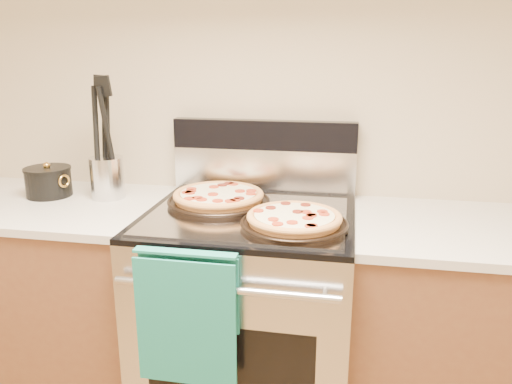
% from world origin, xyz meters
% --- Properties ---
extents(wall_back, '(4.00, 0.00, 4.00)m').
position_xyz_m(wall_back, '(0.00, 2.00, 1.35)').
color(wall_back, '#C7B390').
rests_on(wall_back, ground).
extents(range_body, '(0.76, 0.68, 0.90)m').
position_xyz_m(range_body, '(0.00, 1.65, 0.45)').
color(range_body, '#B7B7BC').
rests_on(range_body, ground).
extents(oven_window, '(0.56, 0.01, 0.40)m').
position_xyz_m(oven_window, '(0.00, 1.31, 0.45)').
color(oven_window, black).
rests_on(oven_window, range_body).
extents(cooktop, '(0.76, 0.68, 0.02)m').
position_xyz_m(cooktop, '(0.00, 1.65, 0.91)').
color(cooktop, black).
rests_on(cooktop, range_body).
extents(backsplash_lower, '(0.76, 0.06, 0.18)m').
position_xyz_m(backsplash_lower, '(0.00, 1.96, 1.01)').
color(backsplash_lower, silver).
rests_on(backsplash_lower, cooktop).
extents(backsplash_upper, '(0.76, 0.06, 0.12)m').
position_xyz_m(backsplash_upper, '(0.00, 1.96, 1.16)').
color(backsplash_upper, black).
rests_on(backsplash_upper, backsplash_lower).
extents(oven_handle, '(0.70, 0.03, 0.03)m').
position_xyz_m(oven_handle, '(0.00, 1.27, 0.80)').
color(oven_handle, silver).
rests_on(oven_handle, range_body).
extents(dish_towel, '(0.32, 0.05, 0.42)m').
position_xyz_m(dish_towel, '(-0.12, 1.27, 0.70)').
color(dish_towel, '#177469').
rests_on(dish_towel, oven_handle).
extents(foil_sheet, '(0.70, 0.55, 0.01)m').
position_xyz_m(foil_sheet, '(0.00, 1.62, 0.92)').
color(foil_sheet, gray).
rests_on(foil_sheet, cooktop).
extents(cabinet_left, '(1.00, 0.62, 0.88)m').
position_xyz_m(cabinet_left, '(-0.88, 1.68, 0.44)').
color(cabinet_left, brown).
rests_on(cabinet_left, ground).
extents(countertop_left, '(1.02, 0.64, 0.03)m').
position_xyz_m(countertop_left, '(-0.88, 1.68, 0.90)').
color(countertop_left, beige).
rests_on(countertop_left, cabinet_left).
extents(cabinet_right, '(1.00, 0.62, 0.88)m').
position_xyz_m(cabinet_right, '(0.88, 1.68, 0.44)').
color(cabinet_right, brown).
rests_on(cabinet_right, ground).
extents(countertop_right, '(1.02, 0.64, 0.03)m').
position_xyz_m(countertop_right, '(0.88, 1.68, 0.90)').
color(countertop_right, beige).
rests_on(countertop_right, cabinet_right).
extents(pepperoni_pizza_back, '(0.51, 0.51, 0.05)m').
position_xyz_m(pepperoni_pizza_back, '(-0.13, 1.72, 0.95)').
color(pepperoni_pizza_back, '#C4793B').
rests_on(pepperoni_pizza_back, foil_sheet).
extents(pepperoni_pizza_front, '(0.46, 0.46, 0.05)m').
position_xyz_m(pepperoni_pizza_front, '(0.18, 1.52, 0.95)').
color(pepperoni_pizza_front, '#C4793B').
rests_on(pepperoni_pizza_front, foil_sheet).
extents(utensil_crock, '(0.16, 0.16, 0.17)m').
position_xyz_m(utensil_crock, '(-0.62, 1.78, 0.99)').
color(utensil_crock, silver).
rests_on(utensil_crock, countertop_left).
extents(saucepan, '(0.23, 0.23, 0.11)m').
position_xyz_m(saucepan, '(-0.87, 1.76, 0.97)').
color(saucepan, black).
rests_on(saucepan, countertop_left).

